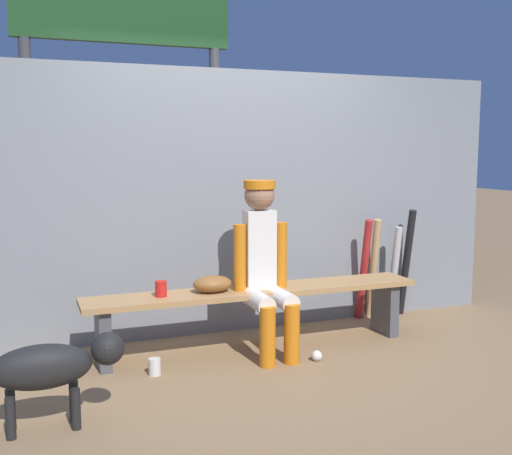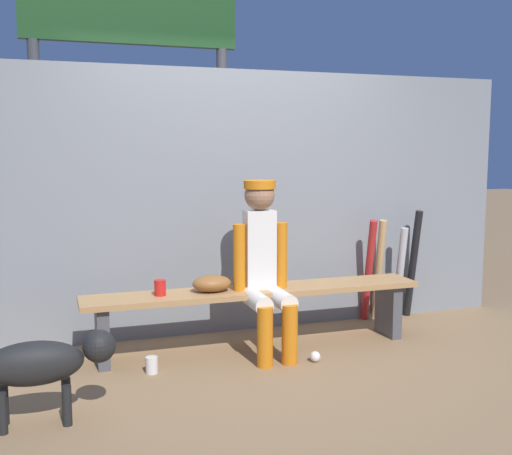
% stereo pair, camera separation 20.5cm
% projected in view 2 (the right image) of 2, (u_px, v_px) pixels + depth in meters
% --- Properties ---
extents(ground_plane, '(30.00, 30.00, 0.00)m').
position_uv_depth(ground_plane, '(256.00, 349.00, 4.58)').
color(ground_plane, olive).
extents(chainlink_fence, '(4.79, 0.03, 2.09)m').
position_uv_depth(chainlink_fence, '(236.00, 203.00, 4.94)').
color(chainlink_fence, gray).
rests_on(chainlink_fence, ground_plane).
extents(dugout_bench, '(2.51, 0.36, 0.46)m').
position_uv_depth(dugout_bench, '(256.00, 302.00, 4.54)').
color(dugout_bench, '#AD7F4C').
rests_on(dugout_bench, ground_plane).
extents(player_seated, '(0.41, 0.55, 1.25)m').
position_uv_depth(player_seated, '(264.00, 261.00, 4.41)').
color(player_seated, silver).
rests_on(player_seated, ground_plane).
extents(baseball_glove, '(0.28, 0.20, 0.12)m').
position_uv_depth(baseball_glove, '(212.00, 283.00, 4.41)').
color(baseball_glove, brown).
rests_on(baseball_glove, dugout_bench).
extents(bat_aluminum_red, '(0.10, 0.26, 0.89)m').
position_uv_depth(bat_aluminum_red, '(369.00, 271.00, 5.24)').
color(bat_aluminum_red, '#B22323').
rests_on(bat_aluminum_red, ground_plane).
extents(bat_wood_tan, '(0.09, 0.21, 0.88)m').
position_uv_depth(bat_wood_tan, '(379.00, 270.00, 5.31)').
color(bat_wood_tan, tan).
rests_on(bat_wood_tan, ground_plane).
extents(bat_aluminum_silver, '(0.08, 0.17, 0.81)m').
position_uv_depth(bat_aluminum_silver, '(400.00, 274.00, 5.29)').
color(bat_aluminum_silver, '#B7B7BC').
rests_on(bat_aluminum_silver, ground_plane).
extents(bat_aluminum_black, '(0.09, 0.20, 0.95)m').
position_uv_depth(bat_aluminum_black, '(413.00, 264.00, 5.39)').
color(bat_aluminum_black, black).
rests_on(bat_aluminum_black, ground_plane).
extents(baseball, '(0.07, 0.07, 0.07)m').
position_uv_depth(baseball, '(315.00, 357.00, 4.29)').
color(baseball, white).
rests_on(baseball, ground_plane).
extents(cup_on_ground, '(0.08, 0.08, 0.11)m').
position_uv_depth(cup_on_ground, '(152.00, 365.00, 4.07)').
color(cup_on_ground, silver).
rests_on(cup_on_ground, ground_plane).
extents(cup_on_bench, '(0.08, 0.08, 0.11)m').
position_uv_depth(cup_on_bench, '(160.00, 288.00, 4.30)').
color(cup_on_bench, red).
rests_on(cup_on_bench, dugout_bench).
extents(scoreboard, '(2.16, 0.27, 3.55)m').
position_uv_depth(scoreboard, '(138.00, 34.00, 5.46)').
color(scoreboard, '#3F3F42').
rests_on(scoreboard, ground_plane).
extents(dog, '(0.84, 0.20, 0.49)m').
position_uv_depth(dog, '(45.00, 363.00, 3.29)').
color(dog, black).
rests_on(dog, ground_plane).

